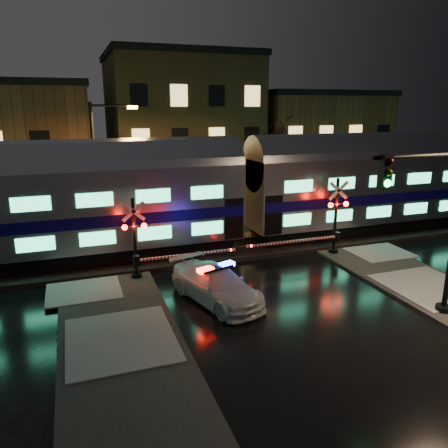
{
  "coord_description": "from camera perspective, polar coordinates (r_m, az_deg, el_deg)",
  "views": [
    {
      "loc": [
        -7.58,
        -16.39,
        7.62
      ],
      "look_at": [
        -0.91,
        2.5,
        2.2
      ],
      "focal_mm": 35.0,
      "sensor_mm": 36.0,
      "label": 1
    }
  ],
  "objects": [
    {
      "name": "crossing_signal_right",
      "position": [
        23.22,
        13.7,
        -0.1
      ],
      "size": [
        5.77,
        0.66,
        4.08
      ],
      "color": "black",
      "rests_on": "ground"
    },
    {
      "name": "police_car",
      "position": [
        17.66,
        -1.01,
        -7.96
      ],
      "size": [
        3.24,
        5.09,
        1.53
      ],
      "rotation": [
        0.0,
        0.0,
        0.3
      ],
      "color": "white",
      "rests_on": "ground"
    },
    {
      "name": "building_mid",
      "position": [
        40.1,
        -5.73,
        12.39
      ],
      "size": [
        12.0,
        11.0,
        11.5
      ],
      "primitive_type": "cube",
      "color": "brown",
      "rests_on": "ground"
    },
    {
      "name": "sidewalk_left",
      "position": [
        12.89,
        -11.69,
        -21.11
      ],
      "size": [
        4.0,
        20.0,
        0.12
      ],
      "primitive_type": "cube",
      "color": "#2D2D2D",
      "rests_on": "ground"
    },
    {
      "name": "crossing_signal_left",
      "position": [
        19.85,
        -10.47,
        -2.94
      ],
      "size": [
        5.32,
        0.64,
        3.76
      ],
      "color": "black",
      "rests_on": "ground"
    },
    {
      "name": "streetlight",
      "position": [
        25.63,
        -15.96,
        7.63
      ],
      "size": [
        2.63,
        0.27,
        7.86
      ],
      "color": "black",
      "rests_on": "ground"
    },
    {
      "name": "ballast",
      "position": [
        23.9,
        0.07,
        -3.15
      ],
      "size": [
        90.0,
        4.2,
        0.24
      ],
      "primitive_type": "cube",
      "color": "black",
      "rests_on": "ground"
    },
    {
      "name": "train",
      "position": [
        23.45,
        2.53,
        4.72
      ],
      "size": [
        51.0,
        3.12,
        5.92
      ],
      "color": "black",
      "rests_on": "ballast"
    },
    {
      "name": "building_right",
      "position": [
        44.67,
        11.18,
        10.53
      ],
      "size": [
        12.0,
        10.0,
        8.5
      ],
      "primitive_type": "cube",
      "color": "brown",
      "rests_on": "ground"
    },
    {
      "name": "traffic_light",
      "position": [
        17.01,
        25.74,
        -0.63
      ],
      "size": [
        4.18,
        0.73,
        6.46
      ],
      "rotation": [
        0.0,
        0.0,
        0.01
      ],
      "color": "black",
      "rests_on": "ground"
    },
    {
      "name": "ground",
      "position": [
        19.6,
        5.0,
        -7.8
      ],
      "size": [
        120.0,
        120.0,
        0.0
      ],
      "primitive_type": "plane",
      "color": "black",
      "rests_on": "ground"
    }
  ]
}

